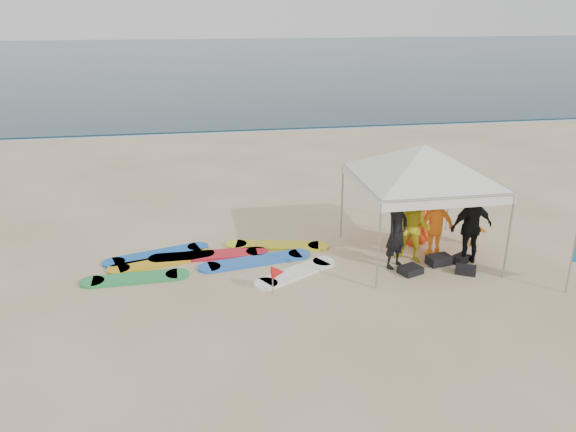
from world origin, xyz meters
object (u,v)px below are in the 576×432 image
Objects in this scene: person_seated at (472,228)px; surfboard_spread at (214,260)px; person_black_a at (397,232)px; person_orange_a at (434,222)px; person_yellow at (413,228)px; person_black_b at (471,227)px; marker_pennant at (278,272)px; canopy_tent at (425,145)px; person_orange_b at (418,210)px.

surfboard_spread is (-6.67, 0.07, -0.42)m from person_seated.
person_orange_a is at bearing -10.18° from person_black_a.
surfboard_spread is at bearing -9.04° from person_orange_a.
person_black_b reaches higher than person_yellow.
person_yellow is 2.70× the size of marker_pennant.
person_yellow is 0.31× the size of surfboard_spread.
person_yellow is 1.99m from canopy_tent.
canopy_tent is at bearing -8.94° from person_orange_a.
person_yellow is 0.40× the size of canopy_tent.
person_black_a is at bearing 100.43° from person_seated.
surfboard_spread is (-4.74, 0.78, -0.83)m from person_yellow.
person_orange_b reaches higher than marker_pennant.
person_yellow is at bearing -18.15° from person_black_b.
surfboard_spread is (-6.09, 1.08, -0.88)m from person_black_b.
marker_pennant is at bearing 162.43° from person_black_a.
person_orange_b is (1.02, 1.23, 0.05)m from person_black_a.
person_orange_a is (1.15, 0.49, -0.01)m from person_black_a.
marker_pennant reaches higher than surfboard_spread.
person_orange_a reaches higher than person_seated.
person_orange_a is 4.32m from marker_pennant.
person_orange_a is at bearing 58.15° from person_yellow.
surfboard_spread is at bearing -16.75° from person_orange_b.
marker_pennant is at bearing 3.29° from person_black_b.
person_black_a is 1.03× the size of person_yellow.
person_black_a is 0.97× the size of person_black_b.
person_yellow reaches higher than surfboard_spread.
surfboard_spread is at bearing 133.31° from person_black_a.
person_black_a is 1.25m from person_orange_a.
person_orange_b reaches higher than person_yellow.
person_orange_b is at bearing 99.14° from person_yellow.
person_black_a is at bearing 19.60° from person_orange_a.
canopy_tent is (0.74, 0.53, 1.93)m from person_black_a.
marker_pennant is 0.12× the size of surfboard_spread.
person_black_b reaches higher than surfboard_spread.
person_orange_b is at bearing 68.08° from canopy_tent.
marker_pennant is (-3.97, -2.05, -0.44)m from person_orange_b.
marker_pennant is at bearing -54.85° from surfboard_spread.
marker_pennant is (-4.79, -0.77, -0.42)m from person_black_b.
person_black_b is at bearing 103.53° from person_orange_b.
surfboard_spread is (-4.25, 1.02, -0.85)m from person_black_a.
person_black_b is 2.87× the size of marker_pennant.
person_orange_a is 0.96× the size of person_black_b.
surfboard_spread is (-4.99, 0.49, -2.78)m from canopy_tent.
canopy_tent is at bearing 49.08° from person_orange_b.
canopy_tent is (0.25, 0.29, 1.96)m from person_yellow.
canopy_tent is 4.56m from marker_pennant.
person_black_a reaches higher than person_yellow.
person_black_a is 2.13m from canopy_tent.
person_orange_a is at bearing -44.26° from person_black_b.
person_black_b is 6.25m from surfboard_spread.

